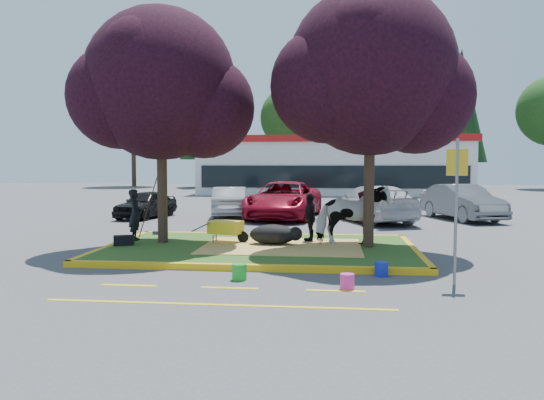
# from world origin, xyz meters

# --- Properties ---
(ground) EXTENTS (90.00, 90.00, 0.00)m
(ground) POSITION_xyz_m (0.00, 0.00, 0.00)
(ground) COLOR #424244
(ground) RESTS_ON ground
(median_island) EXTENTS (8.00, 5.00, 0.15)m
(median_island) POSITION_xyz_m (0.00, 0.00, 0.07)
(median_island) COLOR #244716
(median_island) RESTS_ON ground
(curb_near) EXTENTS (8.30, 0.16, 0.15)m
(curb_near) POSITION_xyz_m (0.00, -2.58, 0.07)
(curb_near) COLOR yellow
(curb_near) RESTS_ON ground
(curb_far) EXTENTS (8.30, 0.16, 0.15)m
(curb_far) POSITION_xyz_m (0.00, 2.58, 0.07)
(curb_far) COLOR yellow
(curb_far) RESTS_ON ground
(curb_left) EXTENTS (0.16, 5.30, 0.15)m
(curb_left) POSITION_xyz_m (-4.08, 0.00, 0.07)
(curb_left) COLOR yellow
(curb_left) RESTS_ON ground
(curb_right) EXTENTS (0.16, 5.30, 0.15)m
(curb_right) POSITION_xyz_m (4.08, 0.00, 0.07)
(curb_right) COLOR yellow
(curb_right) RESTS_ON ground
(straw_bedding) EXTENTS (4.20, 3.00, 0.01)m
(straw_bedding) POSITION_xyz_m (0.60, 0.00, 0.15)
(straw_bedding) COLOR #EEC162
(straw_bedding) RESTS_ON median_island
(tree_purple_left) EXTENTS (5.06, 4.20, 6.51)m
(tree_purple_left) POSITION_xyz_m (-2.78, 0.38, 4.36)
(tree_purple_left) COLOR black
(tree_purple_left) RESTS_ON median_island
(tree_purple_right) EXTENTS (5.30, 4.40, 6.82)m
(tree_purple_right) POSITION_xyz_m (2.92, 0.18, 4.56)
(tree_purple_right) COLOR black
(tree_purple_right) RESTS_ON median_island
(fire_lane_stripe_a) EXTENTS (1.10, 0.12, 0.01)m
(fire_lane_stripe_a) POSITION_xyz_m (-2.00, -4.20, 0.00)
(fire_lane_stripe_a) COLOR yellow
(fire_lane_stripe_a) RESTS_ON ground
(fire_lane_stripe_b) EXTENTS (1.10, 0.12, 0.01)m
(fire_lane_stripe_b) POSITION_xyz_m (0.00, -4.20, 0.00)
(fire_lane_stripe_b) COLOR yellow
(fire_lane_stripe_b) RESTS_ON ground
(fire_lane_stripe_c) EXTENTS (1.10, 0.12, 0.01)m
(fire_lane_stripe_c) POSITION_xyz_m (2.00, -4.20, 0.00)
(fire_lane_stripe_c) COLOR yellow
(fire_lane_stripe_c) RESTS_ON ground
(fire_lane_long) EXTENTS (6.00, 0.10, 0.01)m
(fire_lane_long) POSITION_xyz_m (0.00, -5.40, 0.00)
(fire_lane_long) COLOR yellow
(fire_lane_long) RESTS_ON ground
(retail_building) EXTENTS (20.40, 8.40, 4.40)m
(retail_building) POSITION_xyz_m (2.00, 27.98, 2.25)
(retail_building) COLOR silver
(retail_building) RESTS_ON ground
(treeline) EXTENTS (46.58, 7.80, 14.63)m
(treeline) POSITION_xyz_m (1.23, 37.61, 7.73)
(treeline) COLOR black
(treeline) RESTS_ON ground
(cow) EXTENTS (2.10, 1.34, 1.64)m
(cow) POSITION_xyz_m (2.49, 0.40, 0.97)
(cow) COLOR white
(cow) RESTS_ON median_island
(calf) EXTENTS (1.40, 0.96, 0.55)m
(calf) POSITION_xyz_m (0.33, 0.29, 0.43)
(calf) COLOR black
(calf) RESTS_ON median_island
(handler) EXTENTS (0.45, 0.60, 1.48)m
(handler) POSITION_xyz_m (-3.70, 0.66, 0.89)
(handler) COLOR black
(handler) RESTS_ON median_island
(visitor_a) EXTENTS (0.75, 0.85, 1.46)m
(visitor_a) POSITION_xyz_m (2.77, 0.73, 0.88)
(visitor_a) COLOR #421320
(visitor_a) RESTS_ON median_island
(visitor_b) EXTENTS (0.49, 0.86, 1.38)m
(visitor_b) POSITION_xyz_m (1.31, 1.02, 0.84)
(visitor_b) COLOR black
(visitor_b) RESTS_ON median_island
(wheelbarrow) EXTENTS (1.61, 0.78, 0.61)m
(wheelbarrow) POSITION_xyz_m (-1.02, 0.54, 0.57)
(wheelbarrow) COLOR black
(wheelbarrow) RESTS_ON median_island
(gear_bag_dark) EXTENTS (0.59, 0.46, 0.26)m
(gear_bag_dark) POSITION_xyz_m (-3.70, -0.25, 0.28)
(gear_bag_dark) COLOR black
(gear_bag_dark) RESTS_ON median_island
(gear_bag_green) EXTENTS (0.44, 0.29, 0.22)m
(gear_bag_green) POSITION_xyz_m (-3.70, -0.11, 0.26)
(gear_bag_green) COLOR black
(gear_bag_green) RESTS_ON median_island
(sign_post) EXTENTS (0.40, 0.06, 2.85)m
(sign_post) POSITION_xyz_m (4.30, -3.48, 1.79)
(sign_post) COLOR slate
(sign_post) RESTS_ON ground
(bucket_green) EXTENTS (0.40, 0.40, 0.33)m
(bucket_green) POSITION_xyz_m (0.05, -3.47, 0.16)
(bucket_green) COLOR green
(bucket_green) RESTS_ON ground
(bucket_pink) EXTENTS (0.31, 0.31, 0.29)m
(bucket_pink) POSITION_xyz_m (2.22, -4.03, 0.15)
(bucket_pink) COLOR #E63398
(bucket_pink) RESTS_ON ground
(bucket_blue) EXTENTS (0.38, 0.38, 0.31)m
(bucket_blue) POSITION_xyz_m (2.96, -2.80, 0.15)
(bucket_blue) COLOR #1629B4
(bucket_blue) RESTS_ON ground
(car_black) EXTENTS (2.10, 3.76, 1.21)m
(car_black) POSITION_xyz_m (-6.06, 8.16, 0.60)
(car_black) COLOR black
(car_black) RESTS_ON ground
(car_silver) EXTENTS (2.00, 4.18, 1.32)m
(car_silver) POSITION_xyz_m (-2.58, 9.24, 0.66)
(car_silver) COLOR #96989D
(car_silver) RESTS_ON ground
(car_red) EXTENTS (3.27, 5.96, 1.58)m
(car_red) POSITION_xyz_m (-0.11, 8.69, 0.79)
(car_red) COLOR maroon
(car_red) RESTS_ON ground
(car_white) EXTENTS (3.82, 5.48, 1.47)m
(car_white) POSITION_xyz_m (3.58, 7.76, 0.74)
(car_white) COLOR silver
(car_white) RESTS_ON ground
(car_grey) EXTENTS (2.89, 4.75, 1.48)m
(car_grey) POSITION_xyz_m (7.38, 8.89, 0.74)
(car_grey) COLOR #585B5F
(car_grey) RESTS_ON ground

